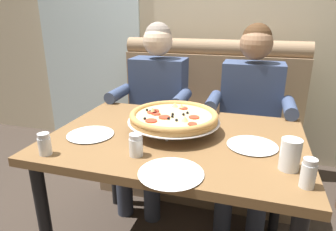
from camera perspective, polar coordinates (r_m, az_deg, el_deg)
The scene contains 15 objects.
back_wall_with_window at distance 2.80m, azimuth 10.21°, elevation 20.38°, with size 6.00×0.12×2.80m, color beige.
window_panel at distance 3.17m, azimuth -15.54°, elevation 19.85°, with size 1.10×0.02×2.80m, color white.
booth_bench at distance 2.42m, azimuth 7.14°, elevation -3.58°, with size 1.49×0.78×1.13m.
dining_table at distance 1.51m, azimuth 1.52°, elevation -7.20°, with size 1.24×0.87×0.75m.
diner_left at distance 2.15m, azimuth -2.62°, elevation 2.43°, with size 0.54×0.64×1.27m.
diner_right at distance 2.04m, azimuth 15.52°, elevation 0.75°, with size 0.54×0.64×1.27m.
pizza at distance 1.49m, azimuth 1.11°, elevation -0.26°, with size 0.47×0.47×0.11m.
shaker_pepper_flakes at distance 1.27m, azimuth -6.21°, elevation -5.98°, with size 0.06×0.06×0.10m.
shaker_oregano at distance 1.15m, azimuth 25.48°, elevation -10.39°, with size 0.05×0.05×0.11m.
shaker_parmesan at distance 1.37m, azimuth -22.74°, elevation -5.40°, with size 0.05×0.05×0.10m.
plate_near_left at distance 1.41m, azimuth 16.01°, elevation -5.36°, with size 0.23×0.23×0.02m.
plate_near_right at distance 1.14m, azimuth 0.58°, elevation -10.83°, with size 0.25×0.25×0.02m.
plate_far_side at distance 1.52m, azimuth -14.79°, elevation -3.36°, with size 0.23×0.23×0.02m.
drinking_glass at distance 1.24m, azimuth 22.54°, elevation -7.24°, with size 0.08×0.08×0.13m.
patio_chair at distance 3.92m, azimuth -7.49°, elevation 7.21°, with size 0.41×0.42×0.86m.
Camera 1 is at (0.35, -1.30, 1.34)m, focal length 31.50 mm.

